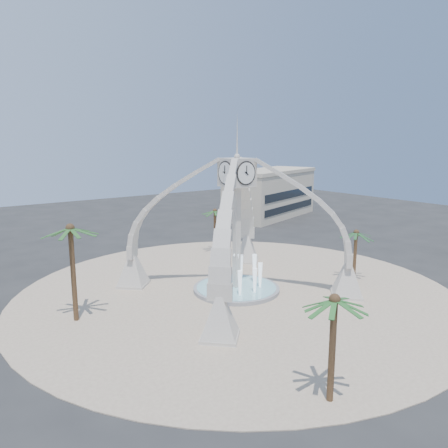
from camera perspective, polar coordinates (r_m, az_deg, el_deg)
ground at (r=41.18m, az=1.61°, el=-8.76°), size 140.00×140.00×0.00m
plaza at (r=41.17m, az=1.61°, el=-8.72°), size 40.00×40.00×0.06m
clock_tower at (r=39.47m, az=1.66°, el=0.15°), size 17.94×17.94×16.30m
fountain at (r=41.09m, az=1.62°, el=-8.38°), size 8.00×8.00×3.62m
building_ne at (r=80.15m, az=6.08°, el=4.05°), size 21.87×14.17×8.60m
palm_east at (r=45.01m, az=16.89°, el=-1.13°), size 4.46×4.46×5.55m
palm_west at (r=34.66m, az=-19.44°, el=-0.72°), size 4.81×4.81×8.18m
palm_north at (r=53.55m, az=-1.20°, el=1.66°), size 3.61×3.61×5.95m
palm_south at (r=23.56m, az=14.25°, el=-9.74°), size 4.92×4.92×6.52m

